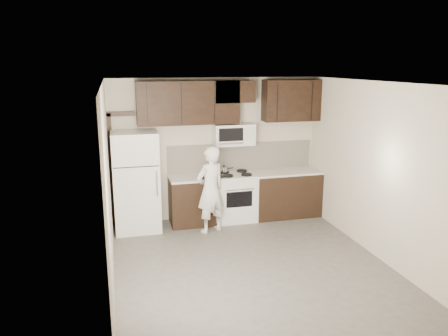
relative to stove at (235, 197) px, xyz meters
name	(u,v)px	position (x,y,z in m)	size (l,w,h in m)	color
floor	(250,264)	(-0.30, -1.94, -0.46)	(4.50, 4.50, 0.00)	#504D4B
back_wall	(216,149)	(-0.30, 0.31, 0.89)	(4.00, 4.00, 0.00)	beige
ceiling	(253,82)	(-0.30, -1.94, 2.24)	(4.50, 4.50, 0.00)	white
counter_run	(250,196)	(0.30, 0.00, 0.00)	(2.95, 0.64, 0.91)	black
stove	(235,197)	(0.00, 0.00, 0.00)	(0.76, 0.66, 0.94)	white
backsplash	(241,156)	(0.20, 0.30, 0.72)	(2.90, 0.02, 0.54)	silver
upper_cabinets	(229,101)	(-0.09, 0.14, 1.82)	(3.48, 0.35, 0.78)	black
microwave	(234,134)	(0.00, 0.12, 1.19)	(0.76, 0.42, 0.40)	white
refrigerator	(136,182)	(-1.85, -0.05, 0.44)	(0.80, 0.76, 1.80)	white
door_trim	(114,160)	(-2.22, 0.27, 0.79)	(0.50, 0.08, 2.12)	black
saucepan	(224,170)	(-0.18, 0.15, 0.51)	(0.27, 0.16, 0.15)	silver
baking_tray	(212,176)	(-0.47, -0.12, 0.46)	(0.42, 0.32, 0.02)	black
pizza	(212,175)	(-0.47, -0.12, 0.48)	(0.29, 0.29, 0.02)	tan
person	(210,190)	(-0.59, -0.49, 0.32)	(0.57, 0.37, 1.57)	silver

